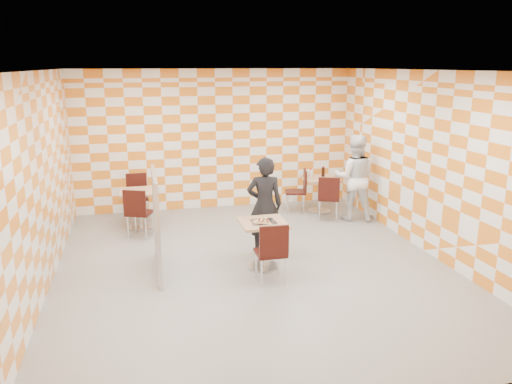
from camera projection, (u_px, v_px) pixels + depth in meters
room_shell at (245, 166)px, 8.00m from camera, size 7.00×7.00×7.00m
main_table at (263, 236)px, 7.69m from camera, size 0.70×0.70×0.75m
second_table at (320, 189)px, 10.64m from camera, size 0.70×0.70×0.75m
empty_table at (139, 203)px, 9.57m from camera, size 0.70×0.70×0.75m
chair_main_front at (272, 249)px, 7.07m from camera, size 0.42×0.43×0.92m
chair_second_front at (329, 195)px, 10.00m from camera, size 0.55×0.55×0.92m
chair_second_side at (300, 188)px, 10.59m from camera, size 0.52×0.51×0.92m
chair_empty_near at (137, 209)px, 9.00m from camera, size 0.55×0.56×0.92m
chair_empty_far at (137, 192)px, 10.19m from camera, size 0.43×0.44×0.92m
partition at (157, 223)px, 7.43m from camera, size 0.08×1.38×1.55m
man_dark at (265, 205)px, 8.30m from camera, size 0.65×0.47×1.63m
man_white at (354, 178)px, 10.03m from camera, size 1.02×0.91×1.74m
pizza_on_foil at (263, 221)px, 7.61m from camera, size 0.40×0.40×0.04m
sport_bottle at (311, 173)px, 10.62m from camera, size 0.06×0.06×0.20m
soda_bottle at (323, 172)px, 10.67m from camera, size 0.07×0.07×0.23m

